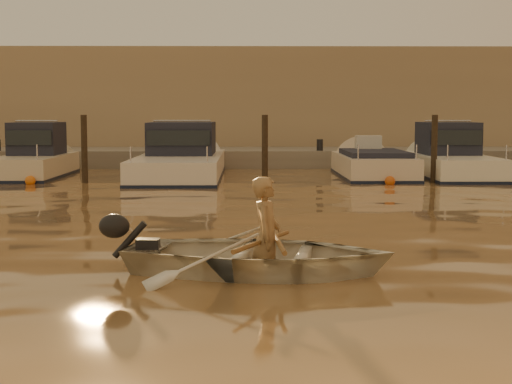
{
  "coord_description": "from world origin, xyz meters",
  "views": [
    {
      "loc": [
        -0.74,
        -9.23,
        2.06
      ],
      "look_at": [
        -0.58,
        3.7,
        0.75
      ],
      "focal_mm": 55.0,
      "sensor_mm": 36.0,
      "label": 1
    }
  ],
  "objects_px": {
    "person": "(267,237)",
    "waterfront_building": "(262,105)",
    "moored_boat_1": "(33,158)",
    "moored_boat_2": "(180,157)",
    "dinghy": "(259,255)",
    "moored_boat_3": "(373,170)",
    "moored_boat_4": "(452,157)"
  },
  "relations": [
    {
      "from": "person",
      "to": "moored_boat_1",
      "type": "height_order",
      "value": "moored_boat_1"
    },
    {
      "from": "person",
      "to": "waterfront_building",
      "type": "distance_m",
      "value": 26.39
    },
    {
      "from": "moored_boat_3",
      "to": "waterfront_building",
      "type": "xyz_separation_m",
      "value": [
        -3.35,
        11.0,
        2.17
      ]
    },
    {
      "from": "moored_boat_2",
      "to": "waterfront_building",
      "type": "height_order",
      "value": "waterfront_building"
    },
    {
      "from": "moored_boat_1",
      "to": "waterfront_building",
      "type": "height_order",
      "value": "waterfront_building"
    },
    {
      "from": "moored_boat_1",
      "to": "moored_boat_4",
      "type": "height_order",
      "value": "same"
    },
    {
      "from": "moored_boat_4",
      "to": "waterfront_building",
      "type": "bearing_deg",
      "value": 118.21
    },
    {
      "from": "dinghy",
      "to": "moored_boat_4",
      "type": "xyz_separation_m",
      "value": [
        6.48,
        15.3,
        0.39
      ]
    },
    {
      "from": "dinghy",
      "to": "waterfront_building",
      "type": "height_order",
      "value": "waterfront_building"
    },
    {
      "from": "person",
      "to": "moored_boat_4",
      "type": "bearing_deg",
      "value": -12.46
    },
    {
      "from": "dinghy",
      "to": "person",
      "type": "xyz_separation_m",
      "value": [
        0.1,
        -0.02,
        0.24
      ]
    },
    {
      "from": "dinghy",
      "to": "moored_boat_1",
      "type": "distance_m",
      "value": 16.83
    },
    {
      "from": "dinghy",
      "to": "person",
      "type": "bearing_deg",
      "value": -90.0
    },
    {
      "from": "dinghy",
      "to": "moored_boat_3",
      "type": "bearing_deg",
      "value": -4.25
    },
    {
      "from": "dinghy",
      "to": "moored_boat_2",
      "type": "relative_size",
      "value": 0.4
    },
    {
      "from": "moored_boat_3",
      "to": "waterfront_building",
      "type": "relative_size",
      "value": 0.13
    },
    {
      "from": "person",
      "to": "moored_boat_4",
      "type": "height_order",
      "value": "moored_boat_4"
    },
    {
      "from": "moored_boat_3",
      "to": "moored_boat_4",
      "type": "relative_size",
      "value": 0.93
    },
    {
      "from": "person",
      "to": "moored_boat_2",
      "type": "height_order",
      "value": "moored_boat_2"
    },
    {
      "from": "person",
      "to": "waterfront_building",
      "type": "bearing_deg",
      "value": 9.12
    },
    {
      "from": "dinghy",
      "to": "moored_boat_1",
      "type": "height_order",
      "value": "moored_boat_1"
    },
    {
      "from": "dinghy",
      "to": "moored_boat_2",
      "type": "bearing_deg",
      "value": 18.67
    },
    {
      "from": "moored_boat_3",
      "to": "moored_boat_4",
      "type": "bearing_deg",
      "value": 0.0
    },
    {
      "from": "moored_boat_4",
      "to": "dinghy",
      "type": "bearing_deg",
      "value": -112.97
    },
    {
      "from": "moored_boat_2",
      "to": "moored_boat_4",
      "type": "xyz_separation_m",
      "value": [
        8.77,
        0.0,
        0.0
      ]
    },
    {
      "from": "moored_boat_2",
      "to": "moored_boat_3",
      "type": "distance_m",
      "value": 6.23
    },
    {
      "from": "moored_boat_4",
      "to": "waterfront_building",
      "type": "distance_m",
      "value": 12.61
    },
    {
      "from": "moored_boat_2",
      "to": "dinghy",
      "type": "bearing_deg",
      "value": -81.5
    },
    {
      "from": "moored_boat_1",
      "to": "moored_boat_2",
      "type": "xyz_separation_m",
      "value": [
        4.72,
        0.0,
        0.0
      ]
    },
    {
      "from": "moored_boat_2",
      "to": "moored_boat_3",
      "type": "relative_size",
      "value": 1.42
    },
    {
      "from": "dinghy",
      "to": "moored_boat_4",
      "type": "relative_size",
      "value": 0.52
    },
    {
      "from": "moored_boat_2",
      "to": "moored_boat_4",
      "type": "bearing_deg",
      "value": 0.0
    }
  ]
}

